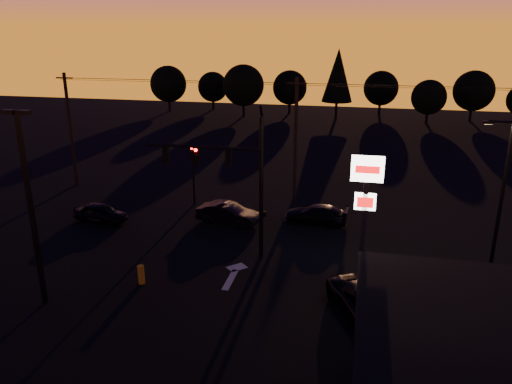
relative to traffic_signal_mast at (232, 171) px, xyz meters
The scene contains 23 objects.
ground 6.35m from the traffic_signal_mast, 88.59° to the right, with size 120.00×120.00×0.00m, color black.
lane_arrow 5.48m from the traffic_signal_mast, 75.57° to the right, with size 1.20×3.10×0.01m.
traffic_signal_mast is the anchor object (origin of this frame).
secondary_signal 9.19m from the traffic_signal_mast, 123.19° to the left, with size 0.30×0.31×4.35m.
parking_lot_light 10.19m from the traffic_signal_mast, 136.63° to the right, with size 1.25×0.30×9.14m.
pylon_sign 7.52m from the traffic_signal_mast, 19.36° to the right, with size 1.50×0.28×6.80m.
streetlight 14.10m from the traffic_signal_mast, ahead, with size 1.55×0.35×8.00m.
utility_pole_0 18.79m from the traffic_signal_mast, 147.82° to the left, with size 1.40×0.26×9.00m.
utility_pole_1 10.23m from the traffic_signal_mast, 78.16° to the left, with size 1.40×0.26×9.00m.
power_wires 10.85m from the traffic_signal_mast, 78.16° to the left, with size 36.00×1.22×0.07m.
bollard 7.21m from the traffic_signal_mast, 130.91° to the right, with size 0.33×0.33×0.99m, color #C79313.
tree_0 50.96m from the traffic_signal_mast, 115.46° to the left, with size 5.36×5.36×6.74m.
tree_1 51.54m from the traffic_signal_mast, 107.98° to the left, with size 4.54×4.54×5.71m.
tree_2 45.11m from the traffic_signal_mast, 102.68° to the left, with size 5.77×5.78×7.26m.
tree_3 48.18m from the traffic_signal_mast, 94.65° to the left, with size 4.95×4.95×6.22m.
tree_4 45.12m from the traffic_signal_mast, 86.06° to the left, with size 4.18×4.18×9.50m.
tree_5 50.84m from the traffic_signal_mast, 79.69° to the left, with size 4.95×4.95×6.22m.
tree_6 46.55m from the traffic_signal_mast, 71.06° to the left, with size 4.54×4.54×5.71m.
tree_7 51.53m from the traffic_signal_mast, 65.83° to the left, with size 5.36×5.36×6.74m.
car_left 11.21m from the traffic_signal_mast, 163.33° to the left, with size 1.47×3.65×1.24m, color black.
car_mid 6.36m from the traffic_signal_mast, 109.02° to the left, with size 1.44×4.14×1.36m, color black.
car_right 8.28m from the traffic_signal_mast, 54.09° to the left, with size 1.72×4.23×1.23m, color black.
suv_parked 10.03m from the traffic_signal_mast, 34.23° to the right, with size 2.31×5.01×1.39m, color black.
Camera 1 is at (6.59, -21.15, 12.51)m, focal length 35.00 mm.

